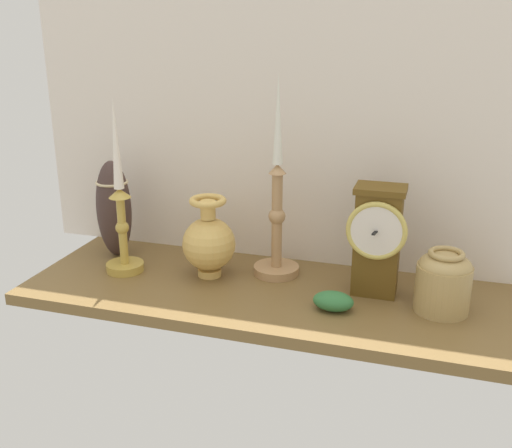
% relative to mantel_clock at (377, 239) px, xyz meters
% --- Properties ---
extents(ground_plane, '(1.00, 0.36, 0.02)m').
position_rel_mantel_clock_xyz_m(ground_plane, '(-0.22, -0.05, -0.13)').
color(ground_plane, brown).
extents(back_wall, '(1.20, 0.02, 0.65)m').
position_rel_mantel_clock_xyz_m(back_wall, '(-0.22, 0.14, 0.21)').
color(back_wall, silver).
rests_on(back_wall, ground_plane).
extents(mantel_clock, '(0.12, 0.10, 0.22)m').
position_rel_mantel_clock_xyz_m(mantel_clock, '(0.00, 0.00, 0.00)').
color(mantel_clock, brown).
rests_on(mantel_clock, ground_plane).
extents(candlestick_tall_left, '(0.08, 0.08, 0.38)m').
position_rel_mantel_clock_xyz_m(candlestick_tall_left, '(-0.54, -0.05, 0.01)').
color(candlestick_tall_left, gold).
rests_on(candlestick_tall_left, ground_plane).
extents(candlestick_tall_center, '(0.10, 0.10, 0.43)m').
position_rel_mantel_clock_xyz_m(candlestick_tall_center, '(-0.22, 0.04, 0.01)').
color(candlestick_tall_center, tan).
rests_on(candlestick_tall_center, ground_plane).
extents(brass_vase_bulbous, '(0.11, 0.11, 0.18)m').
position_rel_mantel_clock_xyz_m(brass_vase_bulbous, '(-0.35, -0.02, -0.04)').
color(brass_vase_bulbous, '#DAB059').
rests_on(brass_vase_bulbous, ground_plane).
extents(brass_vase_jar, '(0.10, 0.10, 0.12)m').
position_rel_mantel_clock_xyz_m(brass_vase_jar, '(0.13, -0.04, -0.05)').
color(brass_vase_jar, tan).
rests_on(brass_vase_jar, ground_plane).
extents(tall_ceramic_vase, '(0.08, 0.08, 0.23)m').
position_rel_mantel_clock_xyz_m(tall_ceramic_vase, '(-0.60, 0.03, -0.00)').
color(tall_ceramic_vase, '#3F2E2A').
rests_on(tall_ceramic_vase, ground_plane).
extents(ivy_sprig, '(0.08, 0.05, 0.04)m').
position_rel_mantel_clock_xyz_m(ivy_sprig, '(-0.07, -0.10, -0.10)').
color(ivy_sprig, '#316F39').
rests_on(ivy_sprig, ground_plane).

